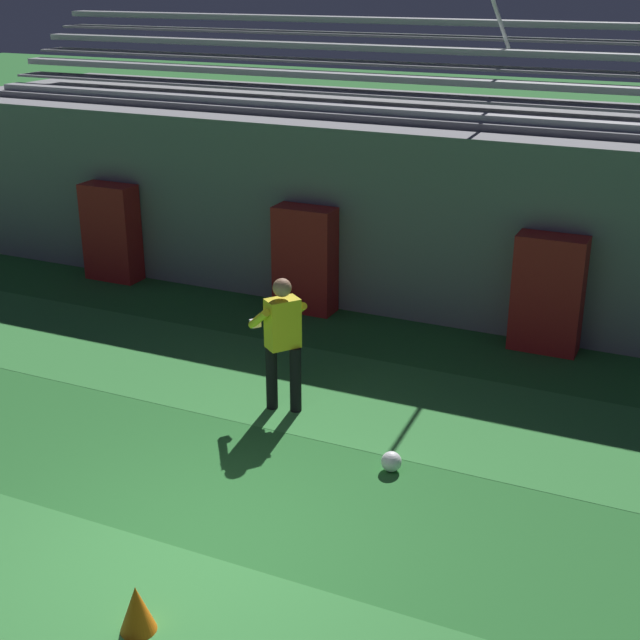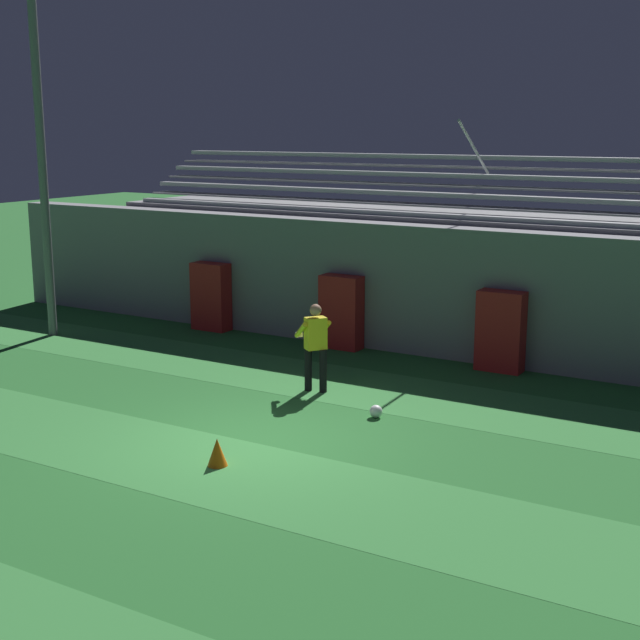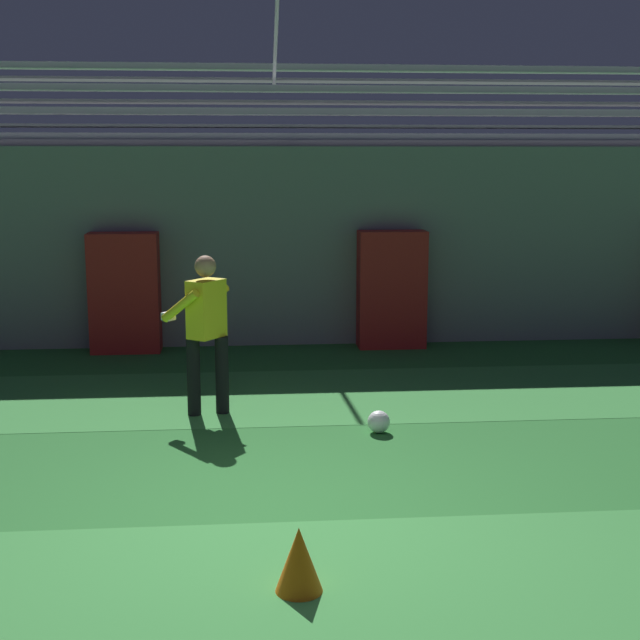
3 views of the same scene
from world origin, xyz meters
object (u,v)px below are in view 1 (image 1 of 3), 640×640
padding_pillar_gate_left (305,260)px  padding_pillar_far_left (112,232)px  soccer_ball (391,462)px  padding_pillar_gate_right (548,294)px  traffic_cone (137,609)px  goalkeeper (282,336)px

padding_pillar_gate_left → padding_pillar_far_left: same height
soccer_ball → padding_pillar_gate_left: bearing=126.4°
padding_pillar_far_left → soccer_ball: 7.70m
padding_pillar_gate_right → traffic_cone: size_ratio=3.91×
padding_pillar_gate_left → padding_pillar_gate_right: size_ratio=1.00×
padding_pillar_gate_left → traffic_cone: bearing=-74.8°
padding_pillar_gate_right → traffic_cone: 7.36m
padding_pillar_far_left → traffic_cone: bearing=-51.9°
padding_pillar_gate_left → padding_pillar_far_left: 3.64m
traffic_cone → padding_pillar_far_left: bearing=128.1°
padding_pillar_far_left → goalkeeper: bearing=-33.0°
padding_pillar_gate_left → traffic_cone: (1.94, -7.12, -0.61)m
padding_pillar_gate_right → padding_pillar_far_left: (-7.34, 0.00, 0.00)m
goalkeeper → soccer_ball: size_ratio=7.59×
goalkeeper → padding_pillar_far_left: bearing=147.0°
padding_pillar_far_left → soccer_ball: bearing=-31.1°
padding_pillar_gate_right → goalkeeper: bearing=-128.1°
soccer_ball → traffic_cone: (-0.98, -3.16, 0.10)m
padding_pillar_far_left → goalkeeper: size_ratio=0.98×
goalkeeper → traffic_cone: (0.71, -3.96, -0.74)m
padding_pillar_gate_right → padding_pillar_far_left: same height
padding_pillar_gate_left → soccer_ball: 4.97m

